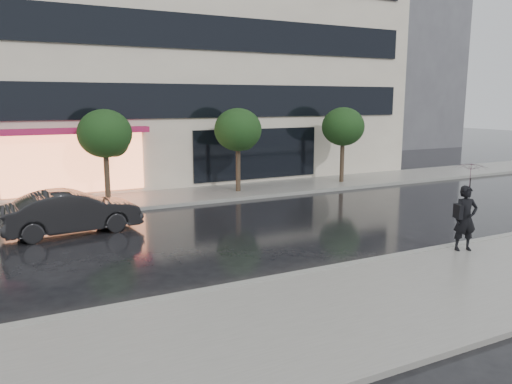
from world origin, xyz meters
TOP-DOWN VIEW (x-y plane):
  - ground at (0.00, 0.00)m, footprint 120.00×120.00m
  - sidewalk_near at (0.00, -3.25)m, footprint 60.00×4.50m
  - sidewalk_far at (0.00, 10.25)m, footprint 60.00×3.50m
  - curb_near at (0.00, -1.00)m, footprint 60.00×0.25m
  - curb_far at (0.00, 8.50)m, footprint 60.00×0.25m
  - office_building at (-0.00, 17.97)m, footprint 30.00×12.76m
  - bg_building_right at (26.00, 28.00)m, footprint 12.00×12.00m
  - tree_mid_west at (-2.94, 10.03)m, footprint 2.20×2.20m
  - tree_mid_east at (3.06, 10.03)m, footprint 2.20×2.20m
  - tree_far_east at (9.06, 10.03)m, footprint 2.20×2.20m
  - parked_car at (-4.92, 6.00)m, footprint 4.49×1.92m
  - pedestrian_with_umbrella at (4.73, -1.51)m, footprint 1.18×1.19m

SIDE VIEW (x-z plane):
  - ground at x=0.00m, z-range 0.00..0.00m
  - sidewalk_near at x=0.00m, z-range 0.00..0.12m
  - sidewalk_far at x=0.00m, z-range 0.00..0.12m
  - curb_near at x=0.00m, z-range 0.00..0.14m
  - curb_far at x=0.00m, z-range 0.00..0.14m
  - parked_car at x=-4.92m, z-range 0.00..1.44m
  - pedestrian_with_umbrella at x=4.73m, z-range 0.44..2.96m
  - tree_mid_west at x=-2.94m, z-range 0.93..4.92m
  - tree_mid_east at x=3.06m, z-range 0.93..4.92m
  - tree_far_east at x=9.06m, z-range 0.93..4.92m
  - bg_building_right at x=26.00m, z-range 0.00..16.00m
  - office_building at x=0.00m, z-range 0.00..18.00m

